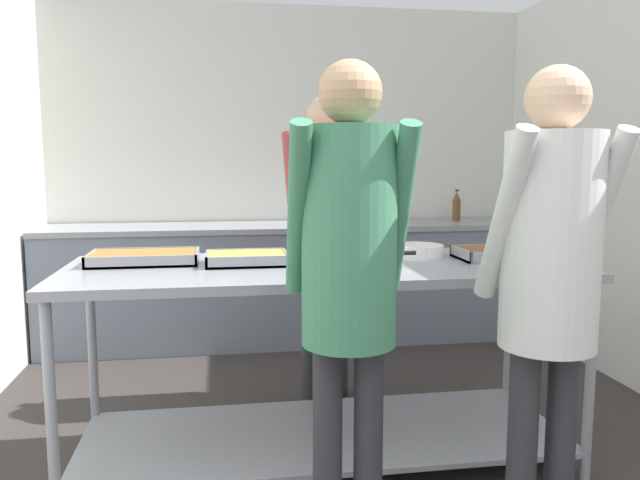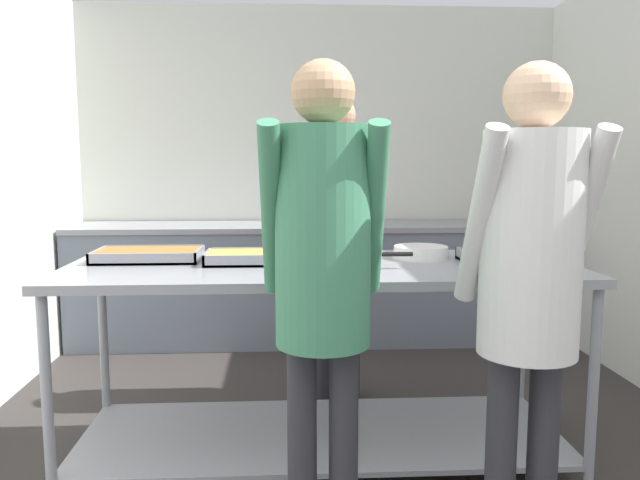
% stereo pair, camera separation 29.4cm
% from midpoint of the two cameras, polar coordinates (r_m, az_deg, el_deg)
% --- Properties ---
extents(wall_rear, '(3.97, 0.06, 2.65)m').
position_cam_midpoint_polar(wall_rear, '(5.19, 1.48, 6.31)').
color(wall_rear, silver).
rests_on(wall_rear, ground_plane).
extents(back_counter, '(3.81, 0.65, 0.92)m').
position_cam_midpoint_polar(back_counter, '(4.91, 1.81, -3.87)').
color(back_counter, slate).
rests_on(back_counter, ground_plane).
extents(serving_counter, '(2.32, 0.88, 0.94)m').
position_cam_midpoint_polar(serving_counter, '(2.92, 3.02, -8.19)').
color(serving_counter, gray).
rests_on(serving_counter, ground_plane).
extents(serving_tray_roast, '(0.49, 0.30, 0.05)m').
position_cam_midpoint_polar(serving_tray_roast, '(3.03, -12.75, -1.39)').
color(serving_tray_roast, gray).
rests_on(serving_tray_roast, serving_counter).
extents(serving_tray_greens, '(0.37, 0.27, 0.05)m').
position_cam_midpoint_polar(serving_tray_greens, '(2.89, -3.92, -1.64)').
color(serving_tray_greens, gray).
rests_on(serving_tray_greens, serving_counter).
extents(sauce_pan, '(0.45, 0.31, 0.07)m').
position_cam_midpoint_polar(sauce_pan, '(2.73, 5.48, -1.85)').
color(sauce_pan, gray).
rests_on(sauce_pan, serving_counter).
extents(plate_stack, '(0.27, 0.27, 0.06)m').
position_cam_midpoint_polar(plate_stack, '(3.09, 11.91, -1.12)').
color(plate_stack, white).
rests_on(plate_stack, serving_counter).
extents(serving_tray_vegetables, '(0.39, 0.27, 0.05)m').
position_cam_midpoint_polar(serving_tray_vegetables, '(3.09, 19.14, -1.46)').
color(serving_tray_vegetables, gray).
rests_on(serving_tray_vegetables, serving_counter).
extents(guest_serving_left, '(0.42, 0.34, 1.73)m').
position_cam_midpoint_polar(guest_serving_left, '(2.07, 4.33, -1.72)').
color(guest_serving_left, '#2D2D33').
rests_on(guest_serving_left, ground_plane).
extents(guest_serving_right, '(0.42, 0.33, 1.71)m').
position_cam_midpoint_polar(guest_serving_right, '(2.16, 22.39, -2.24)').
color(guest_serving_right, '#2D2D33').
rests_on(guest_serving_right, ground_plane).
extents(cook_behind_counter, '(0.48, 0.37, 1.78)m').
position_cam_midpoint_polar(cook_behind_counter, '(3.62, 3.88, 2.34)').
color(cook_behind_counter, '#2D2D33').
rests_on(cook_behind_counter, ground_plane).
extents(water_bottle, '(0.07, 0.07, 0.26)m').
position_cam_midpoint_polar(water_bottle, '(5.17, 16.56, 2.84)').
color(water_bottle, brown).
rests_on(water_bottle, back_counter).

